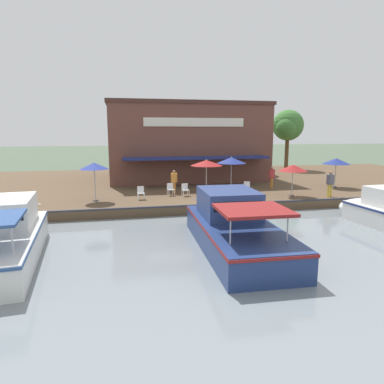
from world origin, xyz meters
The scene contains 22 objects.
ground_plane centered at (0.00, 0.00, 0.00)m, with size 220.00×220.00×0.00m, color #4C5B47.
quay_deck centered at (-11.00, 0.00, 0.30)m, with size 22.00×56.00×0.60m, color brown.
quay_edge_fender centered at (-0.10, 0.00, 0.65)m, with size 0.20×50.40×0.10m, color #2D2D33.
waterfront_restaurant centered at (-13.40, 0.21, 4.08)m, with size 11.72×14.22×6.95m.
patio_umbrella_mid_patio_left centered at (-3.65, -0.01, 2.84)m, with size 2.23×2.23×2.48m.
patio_umbrella_by_entrance centered at (-4.82, 2.20, 2.89)m, with size 2.14×2.14×2.56m.
patio_umbrella_far_corner centered at (-2.92, -7.51, 2.85)m, with size 1.79×1.79×2.50m.
patio_umbrella_back_row centered at (-1.93, 5.64, 2.55)m, with size 1.94×1.94×2.22m.
patio_umbrella_near_quay_edge centered at (-4.78, 10.89, 2.68)m, with size 2.13×2.13×2.35m.
cafe_chair_back_row_seat centered at (-3.89, -2.52, 1.08)m, with size 0.50×0.50×0.85m.
cafe_chair_beside_entrance centered at (-2.87, -4.63, 1.08)m, with size 0.46×0.46×0.85m.
cafe_chair_facing_river centered at (-3.48, -1.56, 1.08)m, with size 0.49×0.49×0.85m.
cafe_chair_under_first_umbrella centered at (-3.56, 2.97, 1.08)m, with size 0.57×0.57×0.85m.
person_mid_patio centered at (-5.35, 5.71, 1.67)m, with size 0.48×0.48×1.70m.
person_near_entrance centered at (-4.76, -2.13, 1.64)m, with size 0.47×0.47×1.67m.
person_at_quay_edge centered at (-1.14, 8.02, 1.72)m, with size 0.50×0.50×1.76m.
motorboat_distant_upstream centered at (5.30, -1.17, 0.90)m, with size 9.22×3.24×2.32m.
motorboat_fourth_along centered at (4.98, -10.52, 0.90)m, with size 8.73×3.43×2.25m.
mooring_post centered at (-0.35, -12.06, 1.10)m, with size 0.22×0.22×0.99m.
swan centered at (8.07, 0.24, 0.23)m, with size 0.59×0.60×0.69m.
tree_downstream_bank centered at (-15.85, 6.61, 5.76)m, with size 4.10×3.90×7.23m.
tree_upstream_bank centered at (-17.96, 13.35, 5.61)m, with size 3.77×3.59×6.94m.
Camera 1 is at (19.38, -5.88, 4.97)m, focal length 32.00 mm.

